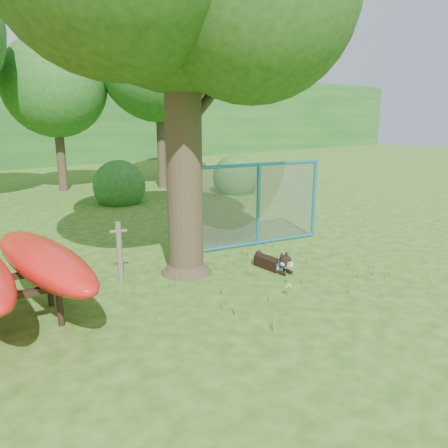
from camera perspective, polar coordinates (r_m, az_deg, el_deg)
ground at (r=7.46m, az=4.82°, el=-9.43°), size 80.00×80.00×0.00m
wooden_post at (r=8.14m, az=-13.50°, el=-3.32°), size 0.30×0.15×1.11m
husky_dog at (r=8.64m, az=6.62°, el=-5.01°), size 0.26×1.02×0.45m
fence_section at (r=10.11m, az=4.51°, el=2.56°), size 3.24×0.82×3.22m
wildflower_clump at (r=7.43m, az=8.45°, el=-8.11°), size 0.10×0.10×0.22m
bg_tree_c at (r=18.97m, az=-21.23°, el=16.48°), size 4.00×4.00×6.12m
bg_tree_d at (r=18.77m, az=-8.55°, el=20.26°), size 4.80×4.80×7.50m
bg_tree_e at (r=22.92m, az=-5.98°, el=19.51°), size 4.60×4.60×7.55m
shrub_right at (r=17.39m, az=1.51°, el=4.10°), size 1.80×1.80×1.80m
shrub_mid at (r=15.72m, az=-13.38°, el=2.68°), size 1.80×1.80×1.80m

